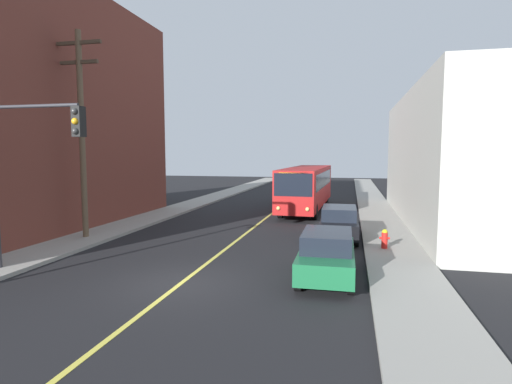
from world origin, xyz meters
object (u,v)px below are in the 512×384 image
(fire_hydrant, at_px, (385,238))
(parked_car_green, at_px, (327,254))
(utility_pole_near, at_px, (82,125))
(parked_car_black, at_px, (339,222))
(city_bus, at_px, (307,186))
(traffic_signal_left_corner, at_px, (29,152))

(fire_hydrant, bearing_deg, parked_car_green, -116.92)
(utility_pole_near, bearing_deg, fire_hydrant, 2.69)
(parked_car_black, height_order, utility_pole_near, utility_pole_near)
(city_bus, distance_m, fire_hydrant, 13.17)
(utility_pole_near, relative_size, traffic_signal_left_corner, 1.65)
(traffic_signal_left_corner, distance_m, fire_hydrant, 14.25)
(parked_car_green, height_order, fire_hydrant, parked_car_green)
(utility_pole_near, xyz_separation_m, traffic_signal_left_corner, (1.94, -5.57, -1.31))
(parked_car_black, height_order, fire_hydrant, parked_car_black)
(traffic_signal_left_corner, bearing_deg, parked_car_black, 39.53)
(city_bus, height_order, traffic_signal_left_corner, traffic_signal_left_corner)
(parked_car_green, relative_size, utility_pole_near, 0.45)
(utility_pole_near, xyz_separation_m, fire_hydrant, (14.20, 0.67, -5.03))
(city_bus, relative_size, fire_hydrant, 14.55)
(city_bus, xyz_separation_m, traffic_signal_left_corner, (-7.61, -18.50, 2.49))
(city_bus, distance_m, utility_pole_near, 16.52)
(parked_car_black, xyz_separation_m, fire_hydrant, (2.00, -2.23, -0.26))
(city_bus, xyz_separation_m, fire_hydrant, (4.65, -12.26, -1.23))
(parked_car_black, bearing_deg, traffic_signal_left_corner, -140.47)
(city_bus, bearing_deg, parked_car_black, -75.18)
(city_bus, relative_size, utility_pole_near, 1.23)
(traffic_signal_left_corner, bearing_deg, parked_car_green, 10.46)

